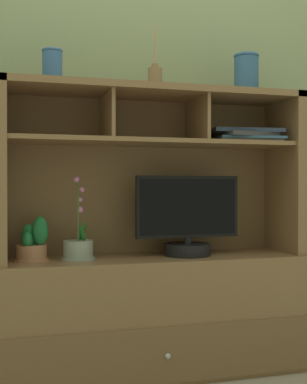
# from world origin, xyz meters

# --- Properties ---
(floor_plane) EXTENTS (6.00, 6.00, 0.02)m
(floor_plane) POSITION_xyz_m (0.00, 0.00, -0.01)
(floor_plane) COLOR #A19685
(floor_plane) RESTS_ON ground
(back_wall) EXTENTS (6.00, 0.02, 2.80)m
(back_wall) POSITION_xyz_m (0.00, 0.23, 1.40)
(back_wall) COLOR gray
(back_wall) RESTS_ON ground
(media_console) EXTENTS (1.43, 0.44, 1.31)m
(media_console) POSITION_xyz_m (0.00, 0.01, 0.41)
(media_console) COLOR olive
(media_console) RESTS_ON ground
(tv_monitor) EXTENTS (0.50, 0.22, 0.37)m
(tv_monitor) POSITION_xyz_m (0.16, -0.02, 0.69)
(tv_monitor) COLOR black
(tv_monitor) RESTS_ON media_console
(potted_orchid) EXTENTS (0.15, 0.15, 0.37)m
(potted_orchid) POSITION_xyz_m (-0.35, -0.01, 0.59)
(potted_orchid) COLOR gray
(potted_orchid) RESTS_ON media_console
(potted_fern) EXTENTS (0.15, 0.15, 0.19)m
(potted_fern) POSITION_xyz_m (-0.55, 0.01, 0.61)
(potted_fern) COLOR #AA7053
(potted_fern) RESTS_ON media_console
(magazine_stack_left) EXTENTS (0.36, 0.26, 0.06)m
(magazine_stack_left) POSITION_xyz_m (0.46, -0.03, 1.11)
(magazine_stack_left) COLOR gray
(magazine_stack_left) RESTS_ON media_console
(diffuser_bottle) EXTENTS (0.07, 0.07, 0.29)m
(diffuser_bottle) POSITION_xyz_m (0.00, -0.02, 1.36)
(diffuser_bottle) COLOR olive
(diffuser_bottle) RESTS_ON media_console
(ceramic_vase) EXTENTS (0.09, 0.09, 0.14)m
(ceramic_vase) POSITION_xyz_m (-0.46, -0.02, 1.38)
(ceramic_vase) COLOR #365F93
(ceramic_vase) RESTS_ON media_console
(accent_vase) EXTENTS (0.12, 0.12, 0.19)m
(accent_vase) POSITION_xyz_m (0.46, -0.02, 1.41)
(accent_vase) COLOR #315C85
(accent_vase) RESTS_ON media_console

